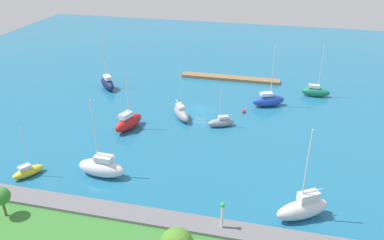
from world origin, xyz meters
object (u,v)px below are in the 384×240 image
at_px(sailboat_white_east_end, 101,167).
at_px(sailboat_gray_lone_south, 181,113).
at_px(sailboat_red_inner_mooring, 128,122).
at_px(sailboat_green_by_breakwater, 316,91).
at_px(sailboat_blue_far_north, 268,100).
at_px(sailboat_yellow_mid_basin, 28,171).
at_px(sailboat_gray_far_south, 221,122).
at_px(sailboat_navy_off_beacon, 107,83).
at_px(harbor_beacon, 222,213).
at_px(mooring_buoy_red, 244,111).
at_px(sailboat_white_center_basin, 303,208).
at_px(pier_dock, 230,78).
at_px(park_tree_midwest, 1,196).

height_order(sailboat_white_east_end, sailboat_gray_lone_south, sailboat_white_east_end).
bearing_deg(sailboat_red_inner_mooring, sailboat_gray_lone_south, -33.10).
bearing_deg(sailboat_green_by_breakwater, sailboat_blue_far_north, -142.00).
relative_size(sailboat_yellow_mid_basin, sailboat_gray_far_south, 1.04).
bearing_deg(sailboat_gray_far_south, sailboat_navy_off_beacon, -48.18).
bearing_deg(sailboat_blue_far_north, sailboat_red_inner_mooring, -171.41).
relative_size(harbor_beacon, sailboat_yellow_mid_basin, 0.45).
relative_size(sailboat_gray_lone_south, sailboat_green_by_breakwater, 0.94).
bearing_deg(mooring_buoy_red, sailboat_white_center_basin, 110.09).
xyz_separation_m(pier_dock, sailboat_white_center_basin, (-16.28, 47.70, 1.23)).
bearing_deg(sailboat_navy_off_beacon, sailboat_green_by_breakwater, -124.29).
bearing_deg(sailboat_gray_lone_south, sailboat_green_by_breakwater, 88.38).
distance_m(sailboat_white_east_end, sailboat_green_by_breakwater, 51.09).
bearing_deg(sailboat_green_by_breakwater, sailboat_gray_far_south, -133.06).
height_order(harbor_beacon, sailboat_blue_far_north, sailboat_blue_far_north).
distance_m(sailboat_yellow_mid_basin, sailboat_white_center_basin, 40.20).
bearing_deg(harbor_beacon, sailboat_gray_far_south, -80.48).
height_order(sailboat_green_by_breakwater, mooring_buoy_red, sailboat_green_by_breakwater).
xyz_separation_m(park_tree_midwest, sailboat_blue_far_north, (-30.63, -43.41, -2.55)).
bearing_deg(sailboat_white_center_basin, sailboat_white_east_end, -36.52).
relative_size(park_tree_midwest, sailboat_gray_lone_south, 0.38).
height_order(sailboat_red_inner_mooring, mooring_buoy_red, sailboat_red_inner_mooring).
xyz_separation_m(park_tree_midwest, sailboat_red_inner_mooring, (-5.94, -27.03, -2.44)).
bearing_deg(harbor_beacon, mooring_buoy_red, -88.08).
height_order(harbor_beacon, mooring_buoy_red, harbor_beacon).
bearing_deg(sailboat_navy_off_beacon, sailboat_yellow_mid_basin, 142.87).
xyz_separation_m(sailboat_yellow_mid_basin, mooring_buoy_red, (-29.37, -29.48, -0.48)).
relative_size(sailboat_gray_far_south, mooring_buoy_red, 11.25).
height_order(park_tree_midwest, sailboat_gray_lone_south, sailboat_gray_lone_south).
distance_m(park_tree_midwest, sailboat_yellow_mid_basin, 10.46).
xyz_separation_m(pier_dock, sailboat_white_east_end, (13.02, 45.00, 1.20)).
bearing_deg(park_tree_midwest, sailboat_white_east_end, -122.38).
relative_size(sailboat_blue_far_north, sailboat_gray_far_south, 1.66).
distance_m(sailboat_navy_off_beacon, mooring_buoy_red, 32.90).
relative_size(sailboat_green_by_breakwater, sailboat_navy_off_beacon, 1.04).
bearing_deg(sailboat_navy_off_beacon, sailboat_red_inner_mooring, 172.71).
bearing_deg(sailboat_white_center_basin, sailboat_gray_lone_south, -78.21).
relative_size(sailboat_green_by_breakwater, mooring_buoy_red, 16.40).
distance_m(sailboat_green_by_breakwater, sailboat_gray_far_south, 26.20).
distance_m(pier_dock, sailboat_navy_off_beacon, 29.64).
bearing_deg(sailboat_navy_off_beacon, sailboat_gray_far_south, -155.66).
xyz_separation_m(sailboat_white_center_basin, sailboat_gray_far_south, (14.40, -22.75, -0.68)).
distance_m(park_tree_midwest, sailboat_red_inner_mooring, 27.78).
distance_m(sailboat_white_east_end, sailboat_yellow_mid_basin, 11.22).
xyz_separation_m(sailboat_blue_far_north, sailboat_gray_far_south, (8.11, 11.34, -0.45)).
bearing_deg(park_tree_midwest, sailboat_blue_far_north, -125.21).
height_order(sailboat_white_east_end, sailboat_yellow_mid_basin, sailboat_white_east_end).
xyz_separation_m(park_tree_midwest, sailboat_green_by_breakwater, (-40.59, -51.03, -2.75)).
bearing_deg(sailboat_red_inner_mooring, sailboat_yellow_mid_basin, 171.94).
height_order(park_tree_midwest, sailboat_navy_off_beacon, sailboat_navy_off_beacon).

